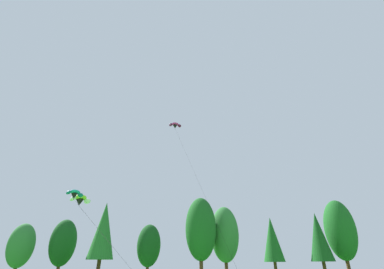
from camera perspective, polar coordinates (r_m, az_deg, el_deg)
treeline_tree_b at (r=57.27m, az=-32.51°, el=-19.22°), size 4.24×4.24×9.03m
treeline_tree_c at (r=56.30m, az=-25.68°, el=-19.95°), size 4.50×4.50×9.98m
treeline_tree_d at (r=51.64m, az=-18.28°, el=-18.70°), size 4.37×4.37×12.61m
treeline_tree_e at (r=54.90m, az=-9.15°, el=-22.21°), size 4.36×4.36×9.47m
treeline_tree_f at (r=52.04m, az=1.87°, el=-19.29°), size 5.58×5.58×13.99m
treeline_tree_g at (r=54.99m, az=6.97°, el=-20.22°), size 5.26×5.26×12.80m
treeline_tree_h at (r=60.37m, az=16.64°, el=-20.50°), size 4.09×4.09×11.33m
treeline_tree_i at (r=58.91m, az=25.28°, el=-18.99°), size 4.14×4.14×11.55m
treeline_tree_j at (r=62.57m, az=28.91°, el=-17.24°), size 5.65×5.65×14.26m
parafoil_kite_high_teal at (r=42.28m, az=-23.64°, el=-11.50°), size 11.42×12.55×10.64m
parafoil_kite_mid_magenta at (r=46.06m, az=-3.58°, el=1.91°), size 7.37×12.93×23.35m
parafoil_kite_far_lime_white at (r=45.22m, az=-22.64°, el=-12.67°), size 11.80×15.98×10.66m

